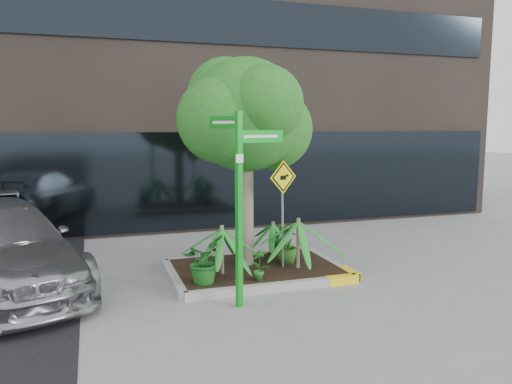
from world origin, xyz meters
name	(u,v)px	position (x,y,z in m)	size (l,w,h in m)	color
ground	(250,279)	(0.00, 0.00, 0.00)	(80.00, 80.00, 0.00)	gray
planter	(258,269)	(0.23, 0.27, 0.10)	(3.35, 2.36, 0.15)	#9E9E99
tree	(246,115)	(0.08, 0.55, 3.06)	(2.80, 2.48, 4.19)	gray
palm_front	(298,221)	(0.94, -0.04, 1.06)	(1.09, 1.09, 1.21)	gray
palm_left	(222,229)	(-0.53, 0.05, 1.00)	(1.02, 1.02, 1.13)	gray
palm_back	(273,224)	(0.78, 0.91, 0.84)	(0.83, 0.83, 0.92)	gray
shrub_a	(203,260)	(-0.98, -0.40, 0.55)	(0.73, 0.73, 0.81)	#185619
shrub_b	(286,244)	(0.86, 0.34, 0.54)	(0.43, 0.43, 0.77)	#2D611D
shrub_c	(259,264)	(-0.01, -0.55, 0.44)	(0.31, 0.31, 0.58)	#267725
shrub_d	(281,239)	(1.01, 1.01, 0.49)	(0.37, 0.37, 0.68)	#25621C
street_sign_post	(240,187)	(-0.56, -1.23, 1.90)	(1.08, 0.88, 3.08)	#0D951B
cattle_sign	(283,195)	(0.68, 0.10, 1.55)	(0.61, 0.23, 2.07)	slate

